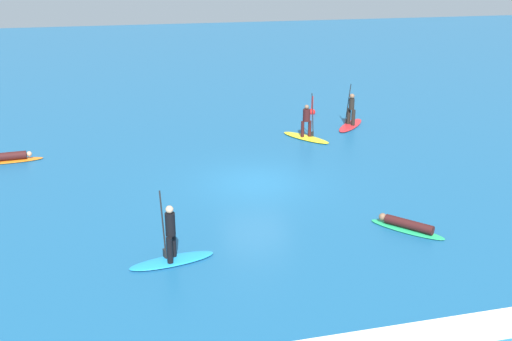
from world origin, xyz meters
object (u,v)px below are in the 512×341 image
marker_buoy (312,111)px  surfer_on_blue_board (171,249)px  surfer_on_red_board (351,120)px  surfer_on_yellow_board (306,131)px  surfer_on_orange_board (10,158)px  surfer_on_green_board (407,226)px

marker_buoy → surfer_on_blue_board: bearing=-122.1°
surfer_on_red_board → surfer_on_yellow_board: (-2.98, -1.56, 0.04)m
surfer_on_orange_board → marker_buoy: bearing=12.9°
surfer_on_green_board → marker_buoy: size_ratio=2.08×
surfer_on_orange_board → marker_buoy: (15.44, 4.71, -0.01)m
surfer_on_yellow_board → surfer_on_orange_board: size_ratio=1.01×
surfer_on_yellow_board → surfer_on_orange_board: 13.55m
surfer_on_blue_board → surfer_on_red_board: (10.76, 12.45, -0.06)m
surfer_on_green_board → surfer_on_yellow_board: bearing=-40.4°
surfer_on_yellow_board → surfer_on_green_board: 10.61m
surfer_on_blue_board → surfer_on_orange_board: 12.18m
surfer_on_blue_board → surfer_on_green_board: bearing=172.2°
surfer_on_red_board → surfer_on_green_board: size_ratio=1.18×
surfer_on_blue_board → surfer_on_green_board: 7.63m
surfer_on_red_board → marker_buoy: surfer_on_red_board is taller
marker_buoy → surfer_on_yellow_board: bearing=-112.6°
surfer_on_blue_board → surfer_on_red_board: bearing=-140.8°
surfer_on_orange_board → surfer_on_green_board: 16.97m
surfer_on_red_board → marker_buoy: (-1.09, 2.97, -0.20)m
marker_buoy → surfer_on_red_board: bearing=-69.8°
surfer_on_red_board → surfer_on_yellow_board: bearing=158.3°
surfer_on_red_board → surfer_on_orange_board: size_ratio=0.99×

